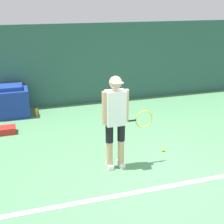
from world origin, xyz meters
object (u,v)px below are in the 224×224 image
(tennis_ball, at_px, (163,150))
(water_bottle, at_px, (36,112))
(equipment_bag, at_px, (1,131))
(tennis_player, at_px, (116,118))
(covered_chair, at_px, (12,101))

(tennis_ball, distance_m, water_bottle, 3.67)
(equipment_bag, bearing_deg, tennis_player, -46.43)
(tennis_ball, bearing_deg, water_bottle, 128.86)
(equipment_bag, xyz_separation_m, water_bottle, (0.87, 0.97, 0.03))
(covered_chair, height_order, water_bottle, covered_chair)
(covered_chair, xyz_separation_m, water_bottle, (0.59, -0.19, -0.28))
(tennis_player, distance_m, covered_chair, 3.83)
(tennis_ball, height_order, covered_chair, covered_chair)
(equipment_bag, bearing_deg, tennis_ball, -30.71)
(tennis_ball, bearing_deg, tennis_player, -165.14)
(equipment_bag, distance_m, water_bottle, 1.31)
(equipment_bag, bearing_deg, covered_chair, 76.30)
(tennis_ball, xyz_separation_m, equipment_bag, (-3.17, 1.88, 0.04))
(water_bottle, bearing_deg, tennis_player, -69.13)
(tennis_player, bearing_deg, water_bottle, 110.40)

